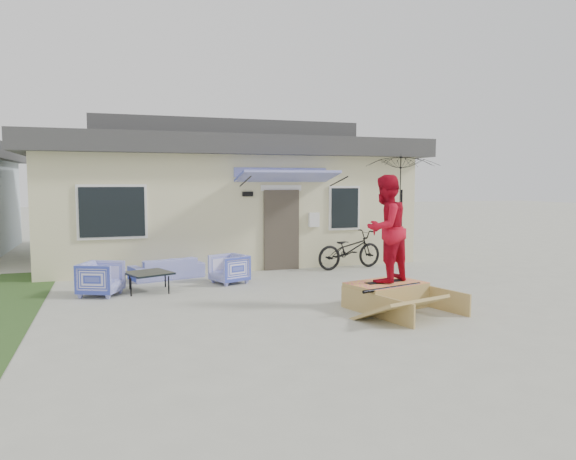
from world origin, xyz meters
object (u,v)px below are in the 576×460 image
object	(u,v)px
skateboard	(384,281)
bicycle	(349,245)
armchair_left	(101,277)
skater	(385,227)
patio_umbrella	(402,203)
coffee_table	(149,282)
loveseat	(167,265)
skate_ramp	(386,295)
armchair_right	(229,267)

from	to	relation	value
skateboard	bicycle	bearing A→B (deg)	63.69
armchair_left	skater	size ratio (longest dim) A/B	0.39
armchair_left	skateboard	size ratio (longest dim) A/B	0.98
armchair_left	bicycle	world-z (taller)	bicycle
patio_umbrella	skater	xyz separation A→B (m)	(-2.59, -3.85, -0.26)
armchair_left	coffee_table	size ratio (longest dim) A/B	0.92
skateboard	skater	distance (m)	1.01
loveseat	patio_umbrella	xyz separation A→B (m)	(6.14, -0.34, 1.42)
patio_umbrella	bicycle	bearing A→B (deg)	167.61
skate_ramp	bicycle	bearing A→B (deg)	59.12
coffee_table	skater	xyz separation A→B (m)	(4.06, -2.76, 1.28)
coffee_table	patio_umbrella	size ratio (longest dim) A/B	0.35
coffee_table	bicycle	distance (m)	5.48
patio_umbrella	coffee_table	bearing A→B (deg)	-170.74
armchair_left	skater	bearing A→B (deg)	-93.82
armchair_right	skate_ramp	bearing A→B (deg)	14.24
coffee_table	skate_ramp	bearing A→B (deg)	-34.57
skate_ramp	patio_umbrella	bearing A→B (deg)	41.66
patio_umbrella	skateboard	world-z (taller)	patio_umbrella
loveseat	bicycle	world-z (taller)	bicycle
loveseat	patio_umbrella	world-z (taller)	patio_umbrella
loveseat	patio_umbrella	bearing A→B (deg)	161.09
coffee_table	patio_umbrella	distance (m)	6.91
skate_ramp	skateboard	xyz separation A→B (m)	(-0.01, 0.04, 0.25)
armchair_left	armchair_right	xyz separation A→B (m)	(2.75, 0.48, -0.02)
loveseat	coffee_table	bearing A→B (deg)	54.57
patio_umbrella	skater	distance (m)	4.65
bicycle	patio_umbrella	world-z (taller)	patio_umbrella
loveseat	armchair_right	distance (m)	1.67
loveseat	armchair_left	xyz separation A→B (m)	(-1.46, -1.53, 0.05)
skate_ramp	skater	size ratio (longest dim) A/B	0.92
coffee_table	skateboard	distance (m)	4.92
skater	skateboard	bearing A→B (deg)	-116.63
patio_umbrella	skate_ramp	bearing A→B (deg)	-123.49
armchair_left	loveseat	bearing A→B (deg)	-19.39
armchair_left	bicycle	distance (m)	6.41
bicycle	skateboard	distance (m)	4.33
armchair_left	skateboard	bearing A→B (deg)	-93.82
armchair_right	bicycle	size ratio (longest dim) A/B	0.38
bicycle	skater	bearing A→B (deg)	154.07
patio_umbrella	skate_ramp	xyz separation A→B (m)	(-2.58, -3.89, -1.52)
coffee_table	skate_ramp	size ratio (longest dim) A/B	0.47
bicycle	skater	world-z (taller)	skater
armchair_right	skate_ramp	size ratio (longest dim) A/B	0.40
armchair_left	skater	world-z (taller)	skater
coffee_table	skateboard	world-z (taller)	skateboard
armchair_right	patio_umbrella	world-z (taller)	patio_umbrella
loveseat	skate_ramp	world-z (taller)	loveseat
armchair_right	skate_ramp	distance (m)	3.91
loveseat	skateboard	xyz separation A→B (m)	(3.55, -4.19, 0.14)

